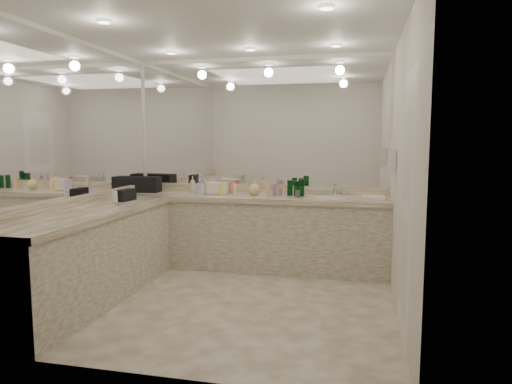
% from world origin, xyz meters
% --- Properties ---
extents(floor, '(3.20, 3.20, 0.00)m').
position_xyz_m(floor, '(0.00, 0.00, 0.00)').
color(floor, beige).
rests_on(floor, ground).
extents(ceiling, '(3.20, 3.20, 0.00)m').
position_xyz_m(ceiling, '(0.00, 0.00, 2.60)').
color(ceiling, white).
rests_on(ceiling, floor).
extents(wall_back, '(3.20, 0.02, 2.60)m').
position_xyz_m(wall_back, '(0.00, 1.50, 1.30)').
color(wall_back, silver).
rests_on(wall_back, floor).
extents(wall_left, '(0.02, 3.00, 2.60)m').
position_xyz_m(wall_left, '(-1.60, 0.00, 1.30)').
color(wall_left, silver).
rests_on(wall_left, floor).
extents(wall_right, '(0.02, 3.00, 2.60)m').
position_xyz_m(wall_right, '(1.60, 0.00, 1.30)').
color(wall_right, silver).
rests_on(wall_right, floor).
extents(vanity_back_base, '(3.20, 0.60, 0.84)m').
position_xyz_m(vanity_back_base, '(0.00, 1.20, 0.42)').
color(vanity_back_base, beige).
rests_on(vanity_back_base, floor).
extents(vanity_back_top, '(3.20, 0.64, 0.06)m').
position_xyz_m(vanity_back_top, '(0.00, 1.19, 0.87)').
color(vanity_back_top, beige).
rests_on(vanity_back_top, vanity_back_base).
extents(vanity_left_base, '(0.60, 2.40, 0.84)m').
position_xyz_m(vanity_left_base, '(-1.30, -0.30, 0.42)').
color(vanity_left_base, beige).
rests_on(vanity_left_base, floor).
extents(vanity_left_top, '(0.64, 2.42, 0.06)m').
position_xyz_m(vanity_left_top, '(-1.29, -0.30, 0.87)').
color(vanity_left_top, beige).
rests_on(vanity_left_top, vanity_left_base).
extents(backsplash_back, '(3.20, 0.04, 0.10)m').
position_xyz_m(backsplash_back, '(0.00, 1.48, 0.95)').
color(backsplash_back, beige).
rests_on(backsplash_back, vanity_back_top).
extents(backsplash_left, '(0.04, 3.00, 0.10)m').
position_xyz_m(backsplash_left, '(-1.58, 0.00, 0.95)').
color(backsplash_left, beige).
rests_on(backsplash_left, vanity_left_top).
extents(mirror_back, '(3.12, 0.01, 1.55)m').
position_xyz_m(mirror_back, '(0.00, 1.49, 1.77)').
color(mirror_back, white).
rests_on(mirror_back, wall_back).
extents(mirror_left, '(0.01, 2.92, 1.55)m').
position_xyz_m(mirror_left, '(-1.59, 0.00, 1.77)').
color(mirror_left, white).
rests_on(mirror_left, wall_left).
extents(sink, '(0.44, 0.44, 0.03)m').
position_xyz_m(sink, '(0.95, 1.20, 0.90)').
color(sink, white).
rests_on(sink, vanity_back_top).
extents(faucet, '(0.24, 0.16, 0.14)m').
position_xyz_m(faucet, '(0.95, 1.41, 0.97)').
color(faucet, silver).
rests_on(faucet, vanity_back_top).
extents(wall_phone, '(0.06, 0.10, 0.24)m').
position_xyz_m(wall_phone, '(1.56, 0.70, 1.35)').
color(wall_phone, white).
rests_on(wall_phone, wall_right).
extents(door, '(0.02, 0.82, 2.10)m').
position_xyz_m(door, '(1.59, -0.50, 1.05)').
color(door, white).
rests_on(door, wall_right).
extents(black_toiletry_bag, '(0.36, 0.24, 0.20)m').
position_xyz_m(black_toiletry_bag, '(-1.46, 1.24, 1.00)').
color(black_toiletry_bag, black).
rests_on(black_toiletry_bag, vanity_back_top).
extents(black_bag_spill, '(0.15, 0.26, 0.13)m').
position_xyz_m(black_bag_spill, '(-1.30, 0.41, 0.97)').
color(black_bag_spill, black).
rests_on(black_bag_spill, vanity_left_top).
extents(cream_cosmetic_case, '(0.26, 0.18, 0.14)m').
position_xyz_m(cream_cosmetic_case, '(-0.49, 1.22, 0.97)').
color(cream_cosmetic_case, beige).
rests_on(cream_cosmetic_case, vanity_back_top).
extents(hand_towel, '(0.25, 0.17, 0.04)m').
position_xyz_m(hand_towel, '(1.40, 1.12, 0.92)').
color(hand_towel, white).
rests_on(hand_towel, vanity_back_top).
extents(lotion_left, '(0.05, 0.05, 0.13)m').
position_xyz_m(lotion_left, '(-1.30, 0.18, 0.96)').
color(lotion_left, white).
rests_on(lotion_left, vanity_left_top).
extents(soap_bottle_a, '(0.09, 0.09, 0.21)m').
position_xyz_m(soap_bottle_a, '(-0.84, 1.30, 1.01)').
color(soap_bottle_a, beige).
rests_on(soap_bottle_a, vanity_back_top).
extents(soap_bottle_b, '(0.11, 0.11, 0.19)m').
position_xyz_m(soap_bottle_b, '(-0.67, 1.12, 0.99)').
color(soap_bottle_b, silver).
rests_on(soap_bottle_b, vanity_back_top).
extents(soap_bottle_c, '(0.17, 0.17, 0.19)m').
position_xyz_m(soap_bottle_c, '(-0.02, 1.24, 0.99)').
color(soap_bottle_c, '#E6C57E').
rests_on(soap_bottle_c, vanity_back_top).
extents(green_bottle_0, '(0.07, 0.07, 0.19)m').
position_xyz_m(green_bottle_0, '(0.41, 1.29, 0.99)').
color(green_bottle_0, '#0B4A1C').
rests_on(green_bottle_0, vanity_back_top).
extents(green_bottle_1, '(0.07, 0.07, 0.21)m').
position_xyz_m(green_bottle_1, '(0.56, 1.24, 1.00)').
color(green_bottle_1, '#0B4A1C').
rests_on(green_bottle_1, vanity_back_top).
extents(green_bottle_2, '(0.07, 0.07, 0.18)m').
position_xyz_m(green_bottle_2, '(0.50, 1.26, 0.99)').
color(green_bottle_2, '#0B4A1C').
rests_on(green_bottle_2, vanity_back_top).
extents(amenity_bottle_0, '(0.05, 0.05, 0.08)m').
position_xyz_m(amenity_bottle_0, '(0.30, 1.24, 0.94)').
color(amenity_bottle_0, '#9966B2').
rests_on(amenity_bottle_0, vanity_back_top).
extents(amenity_bottle_1, '(0.06, 0.06, 0.09)m').
position_xyz_m(amenity_bottle_1, '(0.24, 1.25, 0.95)').
color(amenity_bottle_1, '#F2D84C').
rests_on(amenity_bottle_1, vanity_back_top).
extents(amenity_bottle_2, '(0.05, 0.05, 0.15)m').
position_xyz_m(amenity_bottle_2, '(0.17, 1.14, 0.97)').
color(amenity_bottle_2, '#E0B28C').
rests_on(amenity_bottle_2, vanity_back_top).
extents(amenity_bottle_3, '(0.06, 0.06, 0.09)m').
position_xyz_m(amenity_bottle_3, '(0.53, 1.13, 0.94)').
color(amenity_bottle_3, '#3F3F4C').
rests_on(amenity_bottle_3, vanity_back_top).
extents(amenity_bottle_4, '(0.04, 0.04, 0.13)m').
position_xyz_m(amenity_bottle_4, '(-0.29, 1.32, 0.96)').
color(amenity_bottle_4, white).
rests_on(amenity_bottle_4, vanity_back_top).
extents(amenity_bottle_5, '(0.04, 0.04, 0.14)m').
position_xyz_m(amenity_bottle_5, '(0.23, 1.23, 0.97)').
color(amenity_bottle_5, '#9966B2').
rests_on(amenity_bottle_5, vanity_back_top).
extents(amenity_bottle_6, '(0.06, 0.06, 0.08)m').
position_xyz_m(amenity_bottle_6, '(-0.42, 1.16, 0.94)').
color(amenity_bottle_6, '#F2D84C').
rests_on(amenity_bottle_6, vanity_back_top).
extents(amenity_bottle_7, '(0.04, 0.04, 0.13)m').
position_xyz_m(amenity_bottle_7, '(-0.42, 1.16, 0.97)').
color(amenity_bottle_7, '#F2D84C').
rests_on(amenity_bottle_7, vanity_back_top).
extents(amenity_bottle_8, '(0.06, 0.06, 0.15)m').
position_xyz_m(amenity_bottle_8, '(-0.34, 1.34, 0.97)').
color(amenity_bottle_8, '#E57F66').
rests_on(amenity_bottle_8, vanity_back_top).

